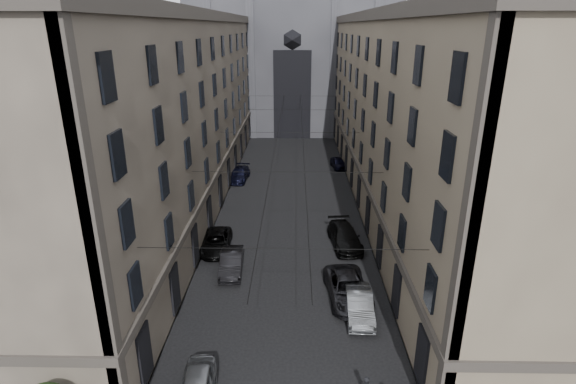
# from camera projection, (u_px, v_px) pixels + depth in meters

# --- Properties ---
(sidewalk_left) EXTENTS (7.00, 80.00, 0.15)m
(sidewalk_left) POSITION_uv_depth(u_px,v_px,m) (193.00, 197.00, 48.60)
(sidewalk_left) COLOR #383533
(sidewalk_left) RESTS_ON ground
(sidewalk_right) EXTENTS (7.00, 80.00, 0.15)m
(sidewalk_right) POSITION_uv_depth(u_px,v_px,m) (387.00, 199.00, 48.26)
(sidewalk_right) COLOR #383533
(sidewalk_right) RESTS_ON ground
(building_left) EXTENTS (13.60, 60.60, 18.85)m
(building_left) POSITION_uv_depth(u_px,v_px,m) (157.00, 112.00, 45.43)
(building_left) COLOR #473F36
(building_left) RESTS_ON ground
(building_right) EXTENTS (13.60, 60.60, 18.85)m
(building_right) POSITION_uv_depth(u_px,v_px,m) (424.00, 113.00, 44.99)
(building_right) COLOR brown
(building_right) RESTS_ON ground
(gothic_tower) EXTENTS (35.00, 23.00, 58.00)m
(gothic_tower) POSITION_uv_depth(u_px,v_px,m) (293.00, 24.00, 78.80)
(gothic_tower) COLOR #2D2D33
(gothic_tower) RESTS_ON ground
(tram_wires) EXTENTS (14.00, 60.00, 0.43)m
(tram_wires) POSITION_uv_depth(u_px,v_px,m) (290.00, 134.00, 45.59)
(tram_wires) COLOR black
(tram_wires) RESTS_ON ground
(car_left_midnear) EXTENTS (1.89, 4.72, 1.52)m
(car_left_midnear) POSITION_uv_depth(u_px,v_px,m) (231.00, 262.00, 33.83)
(car_left_midnear) COLOR black
(car_left_midnear) RESTS_ON ground
(car_left_midfar) EXTENTS (2.77, 5.33, 1.43)m
(car_left_midfar) POSITION_uv_depth(u_px,v_px,m) (216.00, 242.00, 37.20)
(car_left_midfar) COLOR black
(car_left_midfar) RESTS_ON ground
(car_left_far) EXTENTS (2.45, 5.20, 1.47)m
(car_left_far) POSITION_uv_depth(u_px,v_px,m) (239.00, 174.00, 54.06)
(car_left_far) COLOR black
(car_left_far) RESTS_ON ground
(car_right_near) EXTENTS (1.83, 4.78, 1.56)m
(car_right_near) POSITION_uv_depth(u_px,v_px,m) (359.00, 305.00, 28.68)
(car_right_near) COLOR slate
(car_right_near) RESTS_ON ground
(car_right_midnear) EXTENTS (3.20, 6.05, 1.62)m
(car_right_midnear) POSITION_uv_depth(u_px,v_px,m) (348.00, 289.00, 30.38)
(car_right_midnear) COLOR black
(car_right_midnear) RESTS_ON ground
(car_right_midfar) EXTENTS (2.92, 5.84, 1.63)m
(car_right_midfar) POSITION_uv_depth(u_px,v_px,m) (345.00, 237.00, 37.86)
(car_right_midfar) COLOR black
(car_right_midfar) RESTS_ON ground
(car_right_far) EXTENTS (2.16, 4.23, 1.38)m
(car_right_far) POSITION_uv_depth(u_px,v_px,m) (338.00, 163.00, 58.66)
(car_right_far) COLOR black
(car_right_far) RESTS_ON ground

